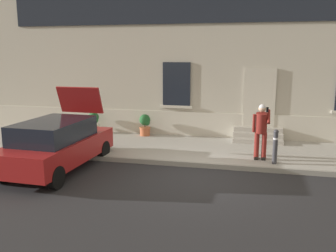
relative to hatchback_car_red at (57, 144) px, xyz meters
name	(u,v)px	position (x,y,z in m)	size (l,w,h in m)	color
ground_plane	(198,178)	(4.12, 0.24, -0.80)	(80.00, 80.00, 0.00)	#232326
sidewalk	(210,150)	(4.12, 3.04, -0.72)	(24.00, 3.60, 0.15)	#99968E
curb_edge	(202,165)	(4.12, 1.18, -0.72)	(24.00, 0.12, 0.15)	gray
building_facade	(219,45)	(4.12, 5.53, 2.93)	(24.00, 1.52, 7.50)	#B2AD9E
entrance_stoop	(258,136)	(5.76, 4.47, -0.46)	(1.80, 0.96, 0.48)	#9E998E
hatchback_car_red	(57,144)	(0.00, 0.00, 0.00)	(1.92, 4.13, 2.34)	maroon
bollard_near_person	(275,145)	(6.22, 1.59, -0.09)	(0.15, 0.15, 1.04)	#333338
person_on_phone	(261,128)	(5.80, 1.88, 0.35)	(0.51, 0.49, 1.75)	maroon
planter_cream	(94,122)	(-0.85, 4.44, -0.19)	(0.44, 0.44, 0.86)	beige
planter_terracotta	(145,124)	(1.37, 4.41, -0.19)	(0.44, 0.44, 0.86)	#B25B38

